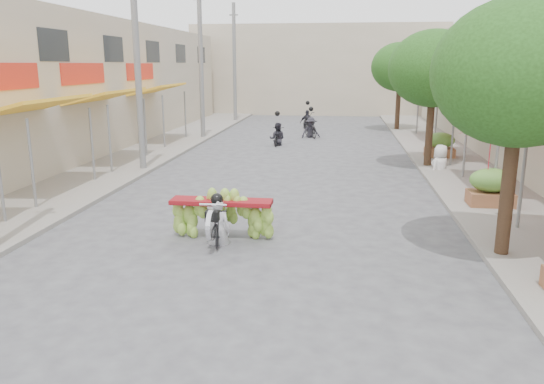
{
  "coord_description": "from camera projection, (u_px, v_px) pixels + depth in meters",
  "views": [
    {
      "loc": [
        1.98,
        -6.99,
        3.96
      ],
      "look_at": [
        0.47,
        4.73,
        1.1
      ],
      "focal_mm": 35.0,
      "sensor_mm": 36.0,
      "label": 1
    }
  ],
  "objects": [
    {
      "name": "bg_motorbike_b",
      "position": [
        311.0,
        122.0,
        29.07
      ],
      "size": [
        1.19,
        1.77,
        1.95
      ],
      "color": "black",
      "rests_on": "ground"
    },
    {
      "name": "utility_pole_mid",
      "position": [
        137.0,
        62.0,
        19.21
      ],
      "size": [
        0.6,
        0.24,
        8.0
      ],
      "color": "slate",
      "rests_on": "ground"
    },
    {
      "name": "bg_motorbike_a",
      "position": [
        277.0,
        130.0,
        26.4
      ],
      "size": [
        0.81,
        1.54,
        1.95
      ],
      "color": "black",
      "rests_on": "ground"
    },
    {
      "name": "sidewalk_right",
      "position": [
        464.0,
        163.0,
        21.49
      ],
      "size": [
        4.0,
        60.0,
        0.12
      ],
      "primitive_type": "cube",
      "color": "gray",
      "rests_on": "ground"
    },
    {
      "name": "market_umbrella",
      "position": [
        493.0,
        125.0,
        14.22
      ],
      "size": [
        1.97,
        1.97,
        1.55
      ],
      "rotation": [
        0.0,
        0.0,
        0.17
      ],
      "color": "red",
      "rests_on": "ground"
    },
    {
      "name": "street_tree_far",
      "position": [
        400.0,
        67.0,
        31.42
      ],
      "size": [
        3.4,
        3.4,
        5.25
      ],
      "color": "#3A2719",
      "rests_on": "ground"
    },
    {
      "name": "ground",
      "position": [
        200.0,
        336.0,
        7.91
      ],
      "size": [
        120.0,
        120.0,
        0.0
      ],
      "primitive_type": "plane",
      "color": "#56565B",
      "rests_on": "ground"
    },
    {
      "name": "pedestrian",
      "position": [
        442.0,
        145.0,
        19.74
      ],
      "size": [
        1.03,
        1.02,
        1.84
      ],
      "rotation": [
        0.0,
        0.0,
        3.9
      ],
      "color": "white",
      "rests_on": "ground"
    },
    {
      "name": "shophouse_row_left",
      "position": [
        6.0,
        88.0,
        22.18
      ],
      "size": [
        9.77,
        40.0,
        6.0
      ],
      "color": "#BAAC93",
      "rests_on": "ground"
    },
    {
      "name": "utility_pole_back",
      "position": [
        234.0,
        63.0,
        36.56
      ],
      "size": [
        0.6,
        0.24,
        8.0
      ],
      "color": "slate",
      "rests_on": "ground"
    },
    {
      "name": "produce_crate_mid",
      "position": [
        492.0,
        184.0,
        14.69
      ],
      "size": [
        1.2,
        0.88,
        1.16
      ],
      "color": "brown",
      "rests_on": "ground"
    },
    {
      "name": "banana_motorbike",
      "position": [
        220.0,
        213.0,
        12.03
      ],
      "size": [
        2.34,
        1.77,
        1.96
      ],
      "color": "black",
      "rests_on": "ground"
    },
    {
      "name": "utility_pole_far",
      "position": [
        201.0,
        63.0,
        27.88
      ],
      "size": [
        0.6,
        0.24,
        8.0
      ],
      "color": "slate",
      "rests_on": "ground"
    },
    {
      "name": "street_tree_mid",
      "position": [
        434.0,
        69.0,
        19.85
      ],
      "size": [
        3.4,
        3.4,
        5.25
      ],
      "color": "#3A2719",
      "rests_on": "ground"
    },
    {
      "name": "produce_crate_far",
      "position": [
        440.0,
        143.0,
        22.4
      ],
      "size": [
        1.2,
        0.88,
        1.16
      ],
      "color": "brown",
      "rests_on": "ground"
    },
    {
      "name": "far_building",
      "position": [
        318.0,
        70.0,
        43.73
      ],
      "size": [
        20.0,
        6.0,
        7.0
      ],
      "primitive_type": "cube",
      "color": "#BAAC93",
      "rests_on": "ground"
    },
    {
      "name": "sidewalk_left",
      "position": [
        133.0,
        155.0,
        23.23
      ],
      "size": [
        4.0,
        60.0,
        0.12
      ],
      "primitive_type": "cube",
      "color": "gray",
      "rests_on": "ground"
    },
    {
      "name": "street_tree_near",
      "position": [
        520.0,
        73.0,
        10.21
      ],
      "size": [
        3.4,
        3.4,
        5.25
      ],
      "color": "#3A2719",
      "rests_on": "ground"
    },
    {
      "name": "bg_motorbike_c",
      "position": [
        307.0,
        116.0,
        33.65
      ],
      "size": [
        1.06,
        1.8,
        1.95
      ],
      "color": "black",
      "rests_on": "ground"
    }
  ]
}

